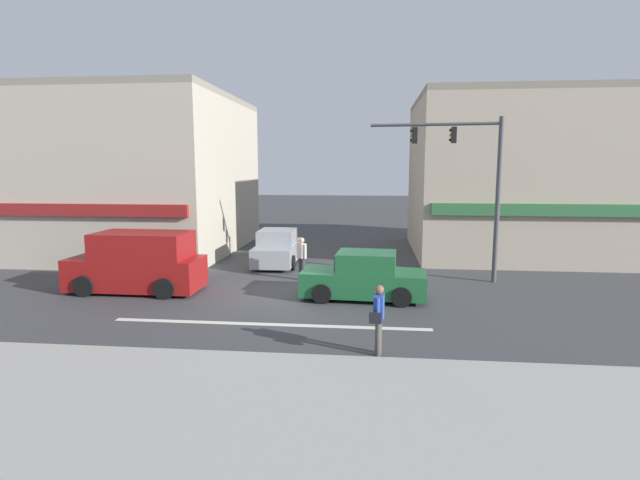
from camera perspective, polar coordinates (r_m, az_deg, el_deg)
The scene contains 14 objects.
ground_plane at distance 17.53m, azimuth -3.45°, elevation -6.09°, with size 120.00×120.00×0.00m, color #3D3D3F.
lane_marking_stripe at distance 14.22m, azimuth -5.80°, elevation -9.57°, with size 9.00×0.24×0.01m, color silver.
sidewalk_curb at distance 9.71m, azimuth -12.14°, elevation -18.08°, with size 40.00×5.00×0.16m, color #9E9993.
building_left_block at distance 28.54m, azimuth -22.68°, elevation 6.93°, with size 13.06×11.31×7.95m.
building_right_corner at distance 27.44m, azimuth 24.11°, elevation 6.65°, with size 12.56×9.40×7.79m.
street_tree at distance 24.67m, azimuth 17.79°, elevation 7.42°, with size 3.18×3.18×5.75m.
utility_pole_near_left at distance 23.14m, azimuth -23.98°, elevation 6.43°, with size 1.40×0.22×7.46m.
utility_pole_far_right at distance 23.55m, azimuth 18.88°, elevation 7.01°, with size 1.40×0.22×7.69m.
traffic_light_mast at distance 19.72m, azimuth 16.96°, elevation 7.44°, with size 4.87×0.66×6.20m.
van_crossing_center at distance 18.68m, azimuth -20.06°, elevation -2.53°, with size 4.62×2.07×2.11m.
sedan_waiting_far at distance 22.58m, azimuth -4.85°, elevation -0.99°, with size 1.93×4.13×1.58m.
sedan_parked_curbside at distance 16.72m, azimuth 5.05°, elevation -4.32°, with size 4.20×2.07×1.58m.
pedestrian_foreground_with_bag at distance 11.79m, azimuth 6.71°, elevation -8.56°, with size 0.36×0.67×1.67m.
pedestrian_mid_crossing at distance 19.35m, azimuth -2.11°, elevation -1.82°, with size 0.40×0.46×1.67m.
Camera 1 is at (2.82, -16.74, 4.37)m, focal length 28.00 mm.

